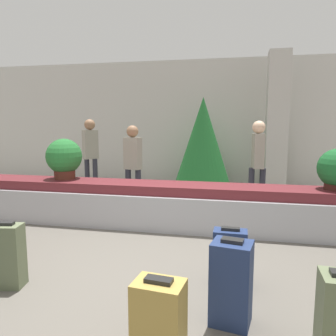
{
  "coord_description": "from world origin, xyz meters",
  "views": [
    {
      "loc": [
        1.05,
        -3.21,
        1.63
      ],
      "look_at": [
        0.0,
        1.77,
        0.94
      ],
      "focal_mm": 35.0,
      "sensor_mm": 36.0,
      "label": 1
    }
  ],
  "objects_px": {
    "suitcase_1": "(159,319)",
    "potted_plant_1": "(64,158)",
    "pillar": "(277,125)",
    "traveler_0": "(90,150)",
    "traveler_2": "(258,158)",
    "suitcase_0": "(230,258)",
    "decorated_tree": "(203,143)",
    "traveler_1": "(133,160)",
    "suitcase_5": "(8,256)",
    "suitcase_4": "(231,283)"
  },
  "relations": [
    {
      "from": "suitcase_5",
      "to": "potted_plant_1",
      "type": "bearing_deg",
      "value": 95.99
    },
    {
      "from": "suitcase_0",
      "to": "traveler_1",
      "type": "height_order",
      "value": "traveler_1"
    },
    {
      "from": "traveler_2",
      "to": "traveler_0",
      "type": "bearing_deg",
      "value": -108.88
    },
    {
      "from": "traveler_0",
      "to": "suitcase_1",
      "type": "bearing_deg",
      "value": 69.2
    },
    {
      "from": "potted_plant_1",
      "to": "pillar",
      "type": "bearing_deg",
      "value": 34.96
    },
    {
      "from": "pillar",
      "to": "traveler_0",
      "type": "relative_size",
      "value": 1.85
    },
    {
      "from": "traveler_2",
      "to": "traveler_1",
      "type": "bearing_deg",
      "value": -90.15
    },
    {
      "from": "suitcase_5",
      "to": "traveler_2",
      "type": "xyz_separation_m",
      "value": [
        2.59,
        3.53,
        0.68
      ]
    },
    {
      "from": "suitcase_0",
      "to": "suitcase_5",
      "type": "relative_size",
      "value": 0.9
    },
    {
      "from": "suitcase_1",
      "to": "potted_plant_1",
      "type": "xyz_separation_m",
      "value": [
        -2.39,
        3.01,
        0.77
      ]
    },
    {
      "from": "suitcase_0",
      "to": "suitcase_4",
      "type": "bearing_deg",
      "value": -87.25
    },
    {
      "from": "suitcase_0",
      "to": "suitcase_5",
      "type": "bearing_deg",
      "value": -166.89
    },
    {
      "from": "traveler_0",
      "to": "pillar",
      "type": "bearing_deg",
      "value": 140.16
    },
    {
      "from": "pillar",
      "to": "suitcase_4",
      "type": "height_order",
      "value": "pillar"
    },
    {
      "from": "suitcase_1",
      "to": "traveler_1",
      "type": "relative_size",
      "value": 0.36
    },
    {
      "from": "suitcase_5",
      "to": "decorated_tree",
      "type": "height_order",
      "value": "decorated_tree"
    },
    {
      "from": "potted_plant_1",
      "to": "decorated_tree",
      "type": "height_order",
      "value": "decorated_tree"
    },
    {
      "from": "decorated_tree",
      "to": "potted_plant_1",
      "type": "bearing_deg",
      "value": -133.13
    },
    {
      "from": "pillar",
      "to": "suitcase_1",
      "type": "distance_m",
      "value": 5.94
    },
    {
      "from": "pillar",
      "to": "decorated_tree",
      "type": "height_order",
      "value": "pillar"
    },
    {
      "from": "suitcase_4",
      "to": "potted_plant_1",
      "type": "relative_size",
      "value": 1.05
    },
    {
      "from": "suitcase_4",
      "to": "traveler_1",
      "type": "height_order",
      "value": "traveler_1"
    },
    {
      "from": "suitcase_1",
      "to": "suitcase_4",
      "type": "relative_size",
      "value": 0.8
    },
    {
      "from": "traveler_0",
      "to": "suitcase_0",
      "type": "bearing_deg",
      "value": 80.5
    },
    {
      "from": "suitcase_0",
      "to": "decorated_tree",
      "type": "distance_m",
      "value": 4.31
    },
    {
      "from": "traveler_1",
      "to": "decorated_tree",
      "type": "bearing_deg",
      "value": 71.18
    },
    {
      "from": "suitcase_0",
      "to": "traveler_1",
      "type": "xyz_separation_m",
      "value": [
        -1.89,
        2.7,
        0.65
      ]
    },
    {
      "from": "potted_plant_1",
      "to": "suitcase_4",
      "type": "bearing_deg",
      "value": -41.24
    },
    {
      "from": "decorated_tree",
      "to": "suitcase_1",
      "type": "bearing_deg",
      "value": -87.25
    },
    {
      "from": "traveler_2",
      "to": "decorated_tree",
      "type": "bearing_deg",
      "value": -142.8
    },
    {
      "from": "pillar",
      "to": "potted_plant_1",
      "type": "height_order",
      "value": "pillar"
    },
    {
      "from": "suitcase_5",
      "to": "potted_plant_1",
      "type": "xyz_separation_m",
      "value": [
        -0.68,
        2.36,
        0.72
      ]
    },
    {
      "from": "pillar",
      "to": "traveler_1",
      "type": "relative_size",
      "value": 2.0
    },
    {
      "from": "traveler_0",
      "to": "decorated_tree",
      "type": "height_order",
      "value": "decorated_tree"
    },
    {
      "from": "suitcase_5",
      "to": "traveler_2",
      "type": "distance_m",
      "value": 4.43
    },
    {
      "from": "decorated_tree",
      "to": "pillar",
      "type": "bearing_deg",
      "value": 11.88
    },
    {
      "from": "suitcase_1",
      "to": "potted_plant_1",
      "type": "bearing_deg",
      "value": 134.93
    },
    {
      "from": "traveler_2",
      "to": "decorated_tree",
      "type": "height_order",
      "value": "decorated_tree"
    },
    {
      "from": "potted_plant_1",
      "to": "traveler_0",
      "type": "xyz_separation_m",
      "value": [
        -0.38,
        1.84,
        -0.01
      ]
    },
    {
      "from": "pillar",
      "to": "suitcase_4",
      "type": "bearing_deg",
      "value": -99.58
    },
    {
      "from": "pillar",
      "to": "traveler_0",
      "type": "distance_m",
      "value": 4.23
    },
    {
      "from": "traveler_2",
      "to": "pillar",
      "type": "bearing_deg",
      "value": 153.6
    },
    {
      "from": "suitcase_0",
      "to": "suitcase_5",
      "type": "xyz_separation_m",
      "value": [
        -2.17,
        -0.49,
        0.03
      ]
    },
    {
      "from": "suitcase_0",
      "to": "traveler_1",
      "type": "bearing_deg",
      "value": 125.46
    },
    {
      "from": "suitcase_5",
      "to": "traveler_2",
      "type": "relative_size",
      "value": 0.4
    },
    {
      "from": "potted_plant_1",
      "to": "traveler_1",
      "type": "distance_m",
      "value": 1.27
    },
    {
      "from": "suitcase_5",
      "to": "traveler_1",
      "type": "relative_size",
      "value": 0.42
    },
    {
      "from": "pillar",
      "to": "potted_plant_1",
      "type": "xyz_separation_m",
      "value": [
        -3.75,
        -2.62,
        -0.56
      ]
    },
    {
      "from": "suitcase_0",
      "to": "pillar",
      "type": "bearing_deg",
      "value": 79.23
    },
    {
      "from": "suitcase_1",
      "to": "decorated_tree",
      "type": "height_order",
      "value": "decorated_tree"
    }
  ]
}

